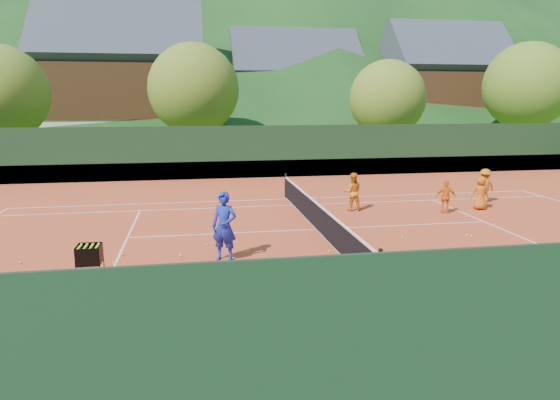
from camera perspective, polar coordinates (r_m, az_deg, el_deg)
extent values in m
plane|color=#325019|center=(17.52, 4.23, -3.42)|extent=(400.00, 400.00, 0.00)
cube|color=#C4411F|center=(17.52, 4.23, -3.39)|extent=(40.00, 24.00, 0.02)
imported|color=#1826A1|center=(14.03, -6.38, -3.01)|extent=(0.84, 0.72, 1.96)
imported|color=orange|center=(20.44, 8.30, 0.93)|extent=(0.83, 0.69, 1.56)
imported|color=orange|center=(20.81, 18.43, 0.32)|extent=(0.84, 0.59, 1.33)
imported|color=#CE5F12|center=(22.02, 21.94, 0.75)|extent=(0.77, 0.61, 1.39)
imported|color=#CB6712|center=(23.55, 22.33, 1.50)|extent=(1.04, 0.69, 1.50)
sphere|color=#C4ED27|center=(17.64, 21.01, -3.88)|extent=(0.07, 0.07, 0.07)
sphere|color=#C4ED27|center=(14.43, 22.43, -7.34)|extent=(0.07, 0.07, 0.07)
sphere|color=#C4ED27|center=(14.68, 13.23, -6.44)|extent=(0.07, 0.07, 0.07)
sphere|color=#C4ED27|center=(11.53, -23.93, -12.21)|extent=(0.07, 0.07, 0.07)
sphere|color=#C4ED27|center=(11.35, 2.59, -11.56)|extent=(0.07, 0.07, 0.07)
sphere|color=#C4ED27|center=(12.32, -25.49, -10.81)|extent=(0.07, 0.07, 0.07)
sphere|color=#C4ED27|center=(15.46, 11.62, -5.46)|extent=(0.07, 0.07, 0.07)
sphere|color=#C4ED27|center=(10.95, -26.77, -13.72)|extent=(0.07, 0.07, 0.07)
sphere|color=#C4ED27|center=(14.43, 27.20, -7.75)|extent=(0.07, 0.07, 0.07)
sphere|color=#C4ED27|center=(14.79, -11.27, -6.22)|extent=(0.07, 0.07, 0.07)
sphere|color=#C4ED27|center=(15.69, -8.35, -5.08)|extent=(0.07, 0.07, 0.07)
sphere|color=#C4ED27|center=(16.47, 29.08, -5.65)|extent=(0.07, 0.07, 0.07)
sphere|color=#C4ED27|center=(16.84, 13.81, -4.15)|extent=(0.07, 0.07, 0.07)
sphere|color=#C4ED27|center=(14.13, 23.02, -7.79)|extent=(0.07, 0.07, 0.07)
sphere|color=#C4ED27|center=(14.61, -18.45, -6.82)|extent=(0.07, 0.07, 0.07)
sphere|color=#C4ED27|center=(10.24, -0.73, -14.20)|extent=(0.07, 0.07, 0.07)
sphere|color=#C4ED27|center=(14.97, 5.66, -5.83)|extent=(0.07, 0.07, 0.07)
sphere|color=#C4ED27|center=(15.29, -17.52, -5.95)|extent=(0.07, 0.07, 0.07)
sphere|color=#C4ED27|center=(11.88, 10.84, -10.67)|extent=(0.07, 0.07, 0.07)
sphere|color=#C4ED27|center=(15.66, -27.54, -6.34)|extent=(0.07, 0.07, 0.07)
sphere|color=#C4ED27|center=(17.73, 20.61, -3.78)|extent=(0.07, 0.07, 0.07)
sphere|color=#C4ED27|center=(14.48, 15.93, -6.84)|extent=(0.07, 0.07, 0.07)
cube|color=silver|center=(12.52, 10.40, -9.63)|extent=(23.77, 0.06, 0.00)
cube|color=white|center=(22.74, 0.88, 0.13)|extent=(23.77, 0.06, 0.00)
cube|color=white|center=(13.74, 8.42, -7.64)|extent=(23.77, 0.06, 0.00)
cube|color=silver|center=(21.42, 1.56, -0.58)|extent=(23.77, 0.06, 0.00)
cube|color=white|center=(17.16, -17.04, -4.14)|extent=(0.06, 8.23, 0.00)
cube|color=white|center=(20.03, 22.30, -2.30)|extent=(0.06, 8.23, 0.00)
cube|color=silver|center=(17.52, 4.23, -3.34)|extent=(12.80, 0.06, 0.00)
cube|color=white|center=(17.52, 4.23, -3.34)|extent=(0.06, 10.97, 0.00)
cube|color=black|center=(17.41, 4.25, -1.92)|extent=(0.03, 11.97, 0.90)
cube|color=white|center=(17.31, 4.27, -0.41)|extent=(0.05, 11.97, 0.06)
cylinder|color=black|center=(11.90, 11.33, -8.00)|extent=(0.10, 0.10, 1.10)
cylinder|color=black|center=(23.12, 0.65, 1.70)|extent=(0.10, 0.10, 1.10)
cube|color=black|center=(28.88, -1.53, 5.55)|extent=(40.00, 0.05, 3.00)
cube|color=#185721|center=(29.00, -1.52, 3.58)|extent=(40.40, 0.05, 1.00)
cylinder|color=black|center=(12.96, -22.24, -8.30)|extent=(0.02, 0.02, 0.55)
cylinder|color=black|center=(12.85, -19.83, -8.29)|extent=(0.02, 0.02, 0.55)
cylinder|color=black|center=(13.47, -21.76, -7.53)|extent=(0.02, 0.02, 0.55)
cylinder|color=black|center=(13.37, -19.43, -7.50)|extent=(0.02, 0.02, 0.55)
cube|color=black|center=(13.08, -20.90, -6.76)|extent=(0.55, 0.55, 0.02)
cube|color=black|center=(12.75, -21.20, -6.18)|extent=(0.55, 0.02, 0.45)
cube|color=black|center=(13.27, -20.75, -5.47)|extent=(0.55, 0.02, 0.45)
cube|color=black|center=(13.07, -22.16, -5.83)|extent=(0.02, 0.55, 0.45)
cube|color=black|center=(12.96, -19.77, -5.80)|extent=(0.02, 0.55, 0.45)
sphere|color=#CCE526|center=(12.81, -22.11, -5.28)|extent=(0.07, 0.07, 0.07)
sphere|color=#CCE526|center=(12.94, -21.98, -5.11)|extent=(0.07, 0.07, 0.07)
sphere|color=#CCE526|center=(13.06, -21.86, -4.94)|extent=(0.07, 0.07, 0.07)
sphere|color=#CCE526|center=(13.19, -21.74, -4.78)|extent=(0.07, 0.07, 0.07)
sphere|color=#CCE526|center=(12.78, -21.51, -5.27)|extent=(0.07, 0.07, 0.07)
sphere|color=#CCE526|center=(12.91, -21.39, -5.10)|extent=(0.07, 0.07, 0.07)
sphere|color=#CCE526|center=(13.04, -21.27, -4.93)|extent=(0.07, 0.07, 0.07)
sphere|color=#CCE526|center=(13.16, -21.16, -4.77)|extent=(0.07, 0.07, 0.07)
sphere|color=#CCE526|center=(12.75, -20.90, -5.26)|extent=(0.07, 0.07, 0.07)
sphere|color=#CCE526|center=(12.88, -20.79, -5.09)|extent=(0.07, 0.07, 0.07)
sphere|color=#CCE526|center=(13.01, -20.68, -4.92)|extent=(0.07, 0.07, 0.07)
sphere|color=#CCE526|center=(13.14, -20.57, -4.76)|extent=(0.07, 0.07, 0.07)
sphere|color=#CCE526|center=(12.72, -20.30, -5.25)|extent=(0.07, 0.07, 0.07)
sphere|color=#CCE526|center=(12.85, -20.19, -5.08)|extent=(0.07, 0.07, 0.07)
sphere|color=#CCE526|center=(12.98, -20.09, -4.91)|extent=(0.07, 0.07, 0.07)
sphere|color=#CCE526|center=(13.11, -19.98, -4.74)|extent=(0.07, 0.07, 0.07)
cube|color=beige|center=(46.88, -17.13, 7.22)|extent=(12.00, 9.00, 2.88)
cube|color=#361E0E|center=(46.79, -17.40, 11.72)|extent=(12.24, 9.18, 4.48)
cube|color=#3E3E46|center=(46.91, -17.61, 15.18)|extent=(13.80, 9.93, 9.93)
cube|color=beige|center=(51.53, 1.55, 7.86)|extent=(11.00, 8.00, 2.52)
cube|color=#3B1E10|center=(51.43, 1.57, 11.44)|extent=(11.22, 8.16, 3.92)
cube|color=#3D3D44|center=(51.50, 1.58, 14.29)|extent=(12.65, 8.82, 8.82)
cube|color=beige|center=(52.43, 17.76, 7.48)|extent=(10.00, 8.00, 2.70)
cube|color=#3B1F10|center=(52.33, 17.99, 11.25)|extent=(10.20, 8.16, 4.20)
cube|color=#3F3F46|center=(52.42, 18.18, 14.19)|extent=(11.50, 8.82, 8.82)
cylinder|color=#3E2819|center=(36.53, -28.85, 5.11)|extent=(0.36, 0.36, 2.70)
sphere|color=#4E751F|center=(36.40, -29.39, 10.62)|extent=(6.00, 6.00, 6.00)
cylinder|color=#3B2717|center=(36.55, -9.63, 6.51)|extent=(0.36, 0.36, 2.88)
sphere|color=#52741E|center=(36.43, -9.84, 12.41)|extent=(6.40, 6.40, 6.40)
cylinder|color=#432B1A|center=(38.28, 11.96, 6.37)|extent=(0.36, 0.36, 2.52)
sphere|color=#557820|center=(38.15, 12.17, 11.29)|extent=(5.60, 5.60, 5.60)
cylinder|color=#3F2619|center=(44.94, 25.95, 6.54)|extent=(0.36, 0.36, 3.06)
sphere|color=#48751F|center=(44.85, 26.40, 11.61)|extent=(6.80, 6.80, 6.80)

